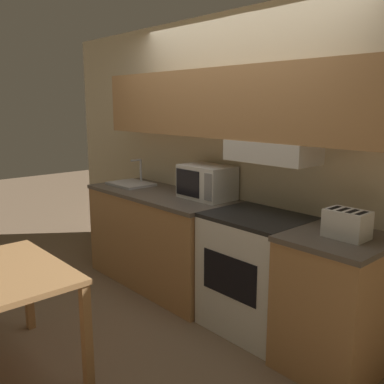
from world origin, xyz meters
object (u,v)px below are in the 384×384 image
at_px(microwave, 207,182).
at_px(toaster, 347,224).
at_px(sink_basin, 131,183).
at_px(stove_range, 256,273).

bearing_deg(microwave, toaster, -5.59).
xyz_separation_m(microwave, toaster, (1.43, -0.14, -0.06)).
height_order(microwave, sink_basin, microwave).
bearing_deg(sink_basin, toaster, 0.07).
bearing_deg(toaster, microwave, 174.41).
xyz_separation_m(stove_range, microwave, (-0.70, 0.13, 0.62)).
height_order(stove_range, microwave, microwave).
relative_size(stove_range, toaster, 3.41).
distance_m(stove_range, microwave, 0.94).
distance_m(stove_range, toaster, 0.92).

